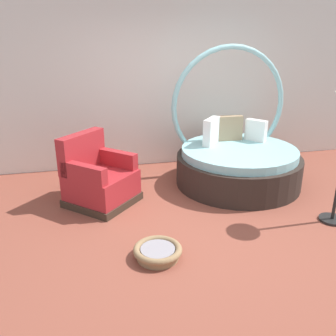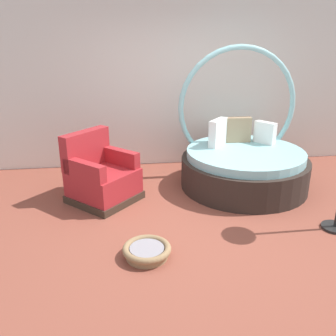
{
  "view_description": "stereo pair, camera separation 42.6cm",
  "coord_description": "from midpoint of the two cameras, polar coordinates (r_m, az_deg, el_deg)",
  "views": [
    {
      "loc": [
        -1.26,
        -3.86,
        2.23
      ],
      "look_at": [
        -0.3,
        0.49,
        0.55
      ],
      "focal_mm": 39.43,
      "sensor_mm": 36.0,
      "label": 1
    },
    {
      "loc": [
        -0.84,
        -3.93,
        2.23
      ],
      "look_at": [
        -0.3,
        0.49,
        0.55
      ],
      "focal_mm": 39.43,
      "sensor_mm": 36.0,
      "label": 2
    }
  ],
  "objects": [
    {
      "name": "round_daybed",
      "position": [
        5.67,
        8.49,
        1.51
      ],
      "size": [
        1.87,
        1.87,
        2.03
      ],
      "color": "#2D231E",
      "rests_on": "ground_plane"
    },
    {
      "name": "back_wall",
      "position": [
        6.3,
        -2.9,
        13.21
      ],
      "size": [
        8.0,
        0.12,
        2.83
      ],
      "primitive_type": "cube",
      "color": "silver",
      "rests_on": "ground_plane"
    },
    {
      "name": "pet_basket",
      "position": [
        3.92,
        -4.8,
        -12.84
      ],
      "size": [
        0.51,
        0.51,
        0.13
      ],
      "color": "#8E704C",
      "rests_on": "ground_plane"
    },
    {
      "name": "ground_plane",
      "position": [
        4.61,
        2.29,
        -8.4
      ],
      "size": [
        8.0,
        8.0,
        0.02
      ],
      "primitive_type": "cube",
      "color": "brown"
    },
    {
      "name": "red_armchair",
      "position": [
        5.09,
        -13.1,
        -1.82
      ],
      "size": [
        1.13,
        1.13,
        0.94
      ],
      "color": "#38281E",
      "rests_on": "ground_plane"
    }
  ]
}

